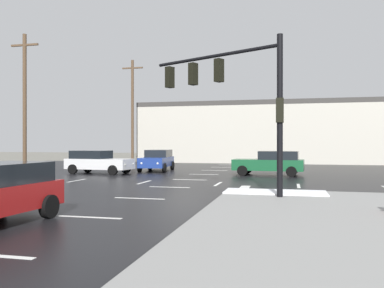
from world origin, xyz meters
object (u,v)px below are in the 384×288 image
(traffic_signal_mast, at_px, (233,88))
(sedan_blue, at_px, (157,160))
(sedan_green, at_px, (271,163))
(utility_pole_far, at_px, (25,100))
(sedan_white, at_px, (97,161))
(utility_pole_distant, at_px, (132,110))

(traffic_signal_mast, distance_m, sedan_blue, 15.36)
(sedan_green, height_order, utility_pole_far, utility_pole_far)
(sedan_blue, bearing_deg, traffic_signal_mast, 24.74)
(traffic_signal_mast, bearing_deg, sedan_green, -69.16)
(sedan_white, distance_m, utility_pole_far, 7.47)
(sedan_green, bearing_deg, sedan_blue, -11.63)
(traffic_signal_mast, distance_m, utility_pole_distant, 26.18)
(traffic_signal_mast, relative_size, sedan_green, 1.30)
(sedan_blue, xyz_separation_m, utility_pole_distant, (-5.82, 9.56, 4.64))
(utility_pole_distant, bearing_deg, sedan_white, -78.36)
(sedan_blue, distance_m, sedan_green, 8.87)
(sedan_blue, xyz_separation_m, utility_pole_far, (-9.11, -3.22, 4.40))
(utility_pole_far, bearing_deg, sedan_blue, 19.50)
(traffic_signal_mast, distance_m, sedan_green, 11.15)
(traffic_signal_mast, height_order, utility_pole_distant, utility_pole_distant)
(sedan_white, bearing_deg, utility_pole_far, -179.09)
(utility_pole_distant, bearing_deg, sedan_blue, -58.67)
(sedan_blue, height_order, utility_pole_far, utility_pole_far)
(sedan_white, bearing_deg, sedan_blue, 55.32)
(sedan_green, bearing_deg, utility_pole_far, 6.72)
(traffic_signal_mast, height_order, sedan_blue, traffic_signal_mast)
(sedan_green, relative_size, utility_pole_distant, 0.44)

